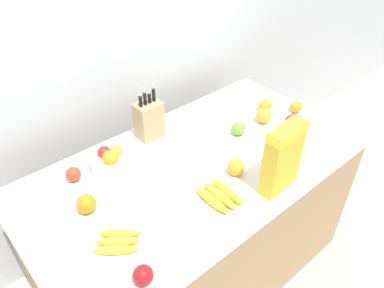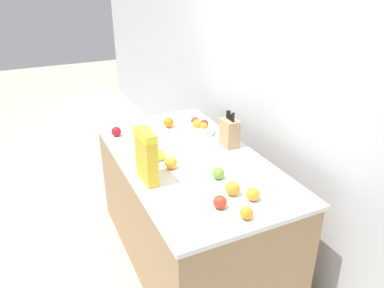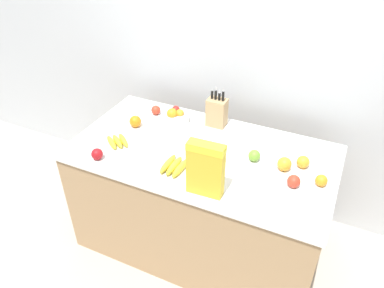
# 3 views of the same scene
# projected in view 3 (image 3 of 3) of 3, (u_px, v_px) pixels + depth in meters

# --- Properties ---
(ground_plane) EXTENTS (14.00, 14.00, 0.00)m
(ground_plane) POSITION_uv_depth(u_px,v_px,m) (200.00, 239.00, 2.96)
(ground_plane) COLOR #B2A899
(wall_back) EXTENTS (9.00, 0.06, 2.60)m
(wall_back) POSITION_uv_depth(u_px,v_px,m) (240.00, 53.00, 2.73)
(wall_back) COLOR silver
(wall_back) RESTS_ON ground_plane
(counter) EXTENTS (1.73, 0.93, 0.87)m
(counter) POSITION_uv_depth(u_px,v_px,m) (201.00, 199.00, 2.72)
(counter) COLOR tan
(counter) RESTS_ON ground_plane
(knife_block) EXTENTS (0.14, 0.10, 0.31)m
(knife_block) POSITION_uv_depth(u_px,v_px,m) (217.00, 112.00, 2.67)
(knife_block) COLOR tan
(knife_block) RESTS_ON counter
(cereal_box) EXTENTS (0.21, 0.08, 0.33)m
(cereal_box) POSITION_uv_depth(u_px,v_px,m) (206.00, 167.00, 2.03)
(cereal_box) COLOR gold
(cereal_box) RESTS_ON counter
(fruit_bowl) EXTENTS (0.21, 0.21, 0.12)m
(fruit_bowl) POSITION_uv_depth(u_px,v_px,m) (175.00, 116.00, 2.75)
(fruit_bowl) COLOR silver
(fruit_bowl) RESTS_ON counter
(banana_bunch_left) EXTENTS (0.21, 0.19, 0.04)m
(banana_bunch_left) POSITION_uv_depth(u_px,v_px,m) (117.00, 141.00, 2.53)
(banana_bunch_left) COLOR yellow
(banana_bunch_left) RESTS_ON counter
(banana_bunch_right) EXTENTS (0.14, 0.20, 0.04)m
(banana_bunch_right) POSITION_uv_depth(u_px,v_px,m) (174.00, 166.00, 2.30)
(banana_bunch_right) COLOR yellow
(banana_bunch_right) RESTS_ON counter
(apple_near_bananas) EXTENTS (0.08, 0.08, 0.08)m
(apple_near_bananas) POSITION_uv_depth(u_px,v_px,m) (97.00, 154.00, 2.37)
(apple_near_bananas) COLOR #A31419
(apple_near_bananas) RESTS_ON counter
(apple_middle) EXTENTS (0.08, 0.08, 0.08)m
(apple_middle) POSITION_uv_depth(u_px,v_px,m) (294.00, 181.00, 2.16)
(apple_middle) COLOR red
(apple_middle) RESTS_ON counter
(apple_leftmost) EXTENTS (0.08, 0.08, 0.08)m
(apple_leftmost) POSITION_uv_depth(u_px,v_px,m) (254.00, 156.00, 2.36)
(apple_leftmost) COLOR #6B9E33
(apple_leftmost) RESTS_ON counter
(apple_rightmost) EXTENTS (0.07, 0.07, 0.07)m
(apple_rightmost) POSITION_uv_depth(u_px,v_px,m) (156.00, 110.00, 2.84)
(apple_rightmost) COLOR red
(apple_rightmost) RESTS_ON counter
(orange_mid_right) EXTENTS (0.08, 0.08, 0.08)m
(orange_mid_right) POSITION_uv_depth(u_px,v_px,m) (205.00, 164.00, 2.28)
(orange_mid_right) COLOR orange
(orange_mid_right) RESTS_ON counter
(orange_by_cereal) EXTENTS (0.07, 0.07, 0.07)m
(orange_by_cereal) POSITION_uv_depth(u_px,v_px,m) (321.00, 180.00, 2.17)
(orange_by_cereal) COLOR orange
(orange_by_cereal) RESTS_ON counter
(orange_front_right) EXTENTS (0.09, 0.09, 0.09)m
(orange_front_right) POSITION_uv_depth(u_px,v_px,m) (135.00, 121.00, 2.69)
(orange_front_right) COLOR orange
(orange_front_right) RESTS_ON counter
(orange_front_center) EXTENTS (0.09, 0.09, 0.09)m
(orange_front_center) POSITION_uv_depth(u_px,v_px,m) (284.00, 164.00, 2.28)
(orange_front_center) COLOR orange
(orange_front_center) RESTS_ON counter
(orange_back_center) EXTENTS (0.08, 0.08, 0.08)m
(orange_back_center) POSITION_uv_depth(u_px,v_px,m) (303.00, 162.00, 2.30)
(orange_back_center) COLOR orange
(orange_back_center) RESTS_ON counter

